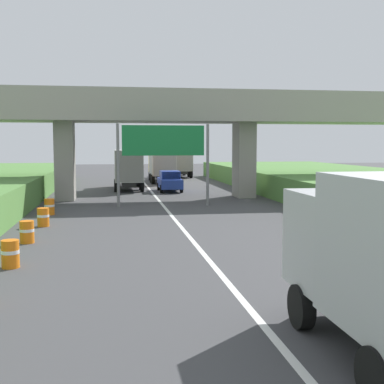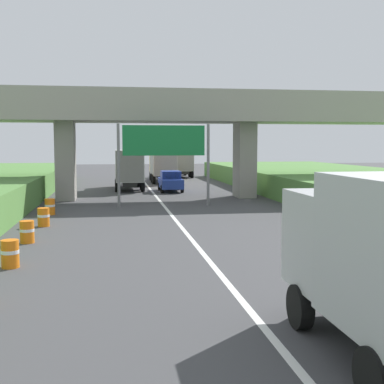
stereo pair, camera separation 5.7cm
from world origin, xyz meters
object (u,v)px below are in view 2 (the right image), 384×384
at_px(truck_yellow, 162,164).
at_px(construction_barrel_3, 27,232).
at_px(truck_orange, 129,167).
at_px(construction_barrel_5, 50,207).
at_px(overhead_highway_sign, 164,146).
at_px(construction_barrel_4, 43,217).
at_px(truck_green, 180,161).
at_px(car_blue, 170,181).
at_px(construction_barrel_2, 10,254).

relative_size(truck_yellow, construction_barrel_3, 8.11).
bearing_deg(truck_orange, construction_barrel_5, -107.67).
distance_m(overhead_highway_sign, construction_barrel_4, 10.20).
height_order(truck_green, construction_barrel_5, truck_green).
distance_m(truck_green, construction_barrel_3, 41.55).
bearing_deg(truck_orange, overhead_highway_sign, -81.54).
bearing_deg(overhead_highway_sign, construction_barrel_5, -156.59).
xyz_separation_m(truck_orange, construction_barrel_5, (-4.88, -15.33, -1.47)).
xyz_separation_m(truck_orange, car_blue, (3.38, -2.39, -1.08)).
distance_m(overhead_highway_sign, construction_barrel_5, 8.08).
bearing_deg(construction_barrel_2, truck_green, 75.62).
distance_m(truck_orange, construction_barrel_3, 24.16).
bearing_deg(car_blue, truck_yellow, 88.33).
relative_size(overhead_highway_sign, truck_green, 0.81).
relative_size(overhead_highway_sign, construction_barrel_2, 6.53).
xyz_separation_m(construction_barrel_2, construction_barrel_4, (-0.04, 8.30, 0.00)).
bearing_deg(construction_barrel_2, construction_barrel_3, 91.96).
bearing_deg(truck_yellow, truck_green, 70.46).
height_order(car_blue, construction_barrel_3, car_blue).
xyz_separation_m(construction_barrel_4, construction_barrel_5, (-0.19, 4.15, 0.00)).
height_order(truck_yellow, construction_barrel_4, truck_yellow).
height_order(construction_barrel_2, construction_barrel_5, same).
bearing_deg(truck_green, construction_barrel_4, -107.60).
relative_size(car_blue, construction_barrel_2, 4.56).
distance_m(truck_orange, car_blue, 4.27).
relative_size(overhead_highway_sign, construction_barrel_3, 6.53).
relative_size(construction_barrel_3, construction_barrel_5, 1.00).
bearing_deg(car_blue, overhead_highway_sign, -98.67).
xyz_separation_m(overhead_highway_sign, car_blue, (1.53, 10.03, -2.99)).
height_order(truck_orange, car_blue, truck_orange).
bearing_deg(construction_barrel_4, construction_barrel_3, -91.35).
bearing_deg(overhead_highway_sign, truck_orange, 98.46).
bearing_deg(truck_green, construction_barrel_2, -104.38).
distance_m(truck_yellow, construction_barrel_5, 24.79).
height_order(truck_orange, construction_barrel_4, truck_orange).
distance_m(car_blue, construction_barrel_5, 15.36).
distance_m(car_blue, construction_barrel_3, 22.76).
distance_m(truck_orange, construction_barrel_2, 28.21).
bearing_deg(construction_barrel_3, construction_barrel_5, 90.67).
bearing_deg(construction_barrel_4, truck_yellow, 73.00).
bearing_deg(construction_barrel_2, truck_yellow, 76.87).
xyz_separation_m(overhead_highway_sign, construction_barrel_3, (-6.63, -11.21, -3.39)).
xyz_separation_m(car_blue, construction_barrel_4, (-8.07, -17.09, -0.40)).
relative_size(car_blue, construction_barrel_5, 4.56).
xyz_separation_m(truck_green, construction_barrel_3, (-11.44, -39.92, -1.47)).
relative_size(construction_barrel_2, construction_barrel_4, 1.00).
relative_size(truck_yellow, car_blue, 1.78).
bearing_deg(construction_barrel_4, overhead_highway_sign, 47.22).
height_order(overhead_highway_sign, construction_barrel_2, overhead_highway_sign).
distance_m(truck_yellow, construction_barrel_2, 36.66).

